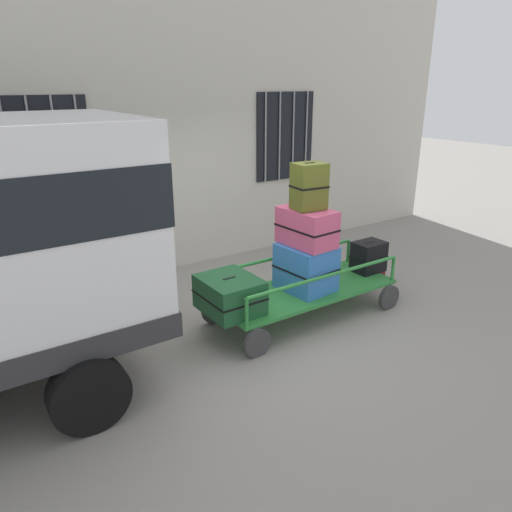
{
  "coord_description": "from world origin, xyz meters",
  "views": [
    {
      "loc": [
        -3.1,
        -4.53,
        2.91
      ],
      "look_at": [
        -0.14,
        -0.14,
        0.99
      ],
      "focal_mm": 33.82,
      "sensor_mm": 36.0,
      "label": 1
    }
  ],
  "objects_px": {
    "suitcase_left_bottom": "(230,294)",
    "suitcase_midleft_middle": "(307,227)",
    "suitcase_midleft_bottom": "(306,267)",
    "luggage_cart": "(305,293)",
    "suitcase_midleft_top": "(309,186)",
    "backpack": "(377,268)",
    "suitcase_center_bottom": "(369,257)"
  },
  "relations": [
    {
      "from": "suitcase_left_bottom",
      "to": "suitcase_midleft_middle",
      "type": "distance_m",
      "value": 1.29
    },
    {
      "from": "suitcase_midleft_bottom",
      "to": "luggage_cart",
      "type": "bearing_deg",
      "value": 90.0
    },
    {
      "from": "suitcase_midleft_middle",
      "to": "suitcase_midleft_top",
      "type": "bearing_deg",
      "value": -90.0
    },
    {
      "from": "luggage_cart",
      "to": "backpack",
      "type": "xyz_separation_m",
      "value": [
        1.66,
        0.28,
        -0.11
      ]
    },
    {
      "from": "suitcase_midleft_bottom",
      "to": "backpack",
      "type": "distance_m",
      "value": 1.75
    },
    {
      "from": "suitcase_midleft_bottom",
      "to": "suitcase_midleft_top",
      "type": "distance_m",
      "value": 1.04
    },
    {
      "from": "suitcase_midleft_top",
      "to": "suitcase_center_bottom",
      "type": "relative_size",
      "value": 1.26
    },
    {
      "from": "suitcase_center_bottom",
      "to": "backpack",
      "type": "relative_size",
      "value": 1.01
    },
    {
      "from": "suitcase_center_bottom",
      "to": "backpack",
      "type": "xyz_separation_m",
      "value": [
        0.53,
        0.3,
        -0.39
      ]
    },
    {
      "from": "luggage_cart",
      "to": "suitcase_midleft_bottom",
      "type": "height_order",
      "value": "suitcase_midleft_bottom"
    },
    {
      "from": "suitcase_midleft_bottom",
      "to": "suitcase_midleft_middle",
      "type": "xyz_separation_m",
      "value": [
        0.0,
        0.01,
        0.53
      ]
    },
    {
      "from": "suitcase_midleft_bottom",
      "to": "backpack",
      "type": "bearing_deg",
      "value": 9.94
    },
    {
      "from": "suitcase_midleft_bottom",
      "to": "suitcase_center_bottom",
      "type": "relative_size",
      "value": 1.6
    },
    {
      "from": "suitcase_left_bottom",
      "to": "backpack",
      "type": "bearing_deg",
      "value": 5.81
    },
    {
      "from": "suitcase_left_bottom",
      "to": "suitcase_midleft_bottom",
      "type": "relative_size",
      "value": 1.03
    },
    {
      "from": "suitcase_midleft_middle",
      "to": "suitcase_midleft_top",
      "type": "distance_m",
      "value": 0.51
    },
    {
      "from": "suitcase_center_bottom",
      "to": "backpack",
      "type": "bearing_deg",
      "value": 29.42
    },
    {
      "from": "luggage_cart",
      "to": "backpack",
      "type": "relative_size",
      "value": 5.66
    },
    {
      "from": "suitcase_midleft_middle",
      "to": "backpack",
      "type": "relative_size",
      "value": 1.71
    },
    {
      "from": "suitcase_left_bottom",
      "to": "suitcase_midleft_top",
      "type": "distance_m",
      "value": 1.6
    },
    {
      "from": "suitcase_midleft_top",
      "to": "suitcase_center_bottom",
      "type": "distance_m",
      "value": 1.6
    },
    {
      "from": "luggage_cart",
      "to": "backpack",
      "type": "height_order",
      "value": "backpack"
    },
    {
      "from": "luggage_cart",
      "to": "suitcase_left_bottom",
      "type": "distance_m",
      "value": 1.16
    },
    {
      "from": "suitcase_left_bottom",
      "to": "suitcase_midleft_top",
      "type": "height_order",
      "value": "suitcase_midleft_top"
    },
    {
      "from": "suitcase_midleft_middle",
      "to": "backpack",
      "type": "height_order",
      "value": "suitcase_midleft_middle"
    },
    {
      "from": "suitcase_center_bottom",
      "to": "suitcase_midleft_middle",
      "type": "bearing_deg",
      "value": 178.89
    },
    {
      "from": "suitcase_left_bottom",
      "to": "suitcase_center_bottom",
      "type": "bearing_deg",
      "value": -0.39
    },
    {
      "from": "suitcase_left_bottom",
      "to": "suitcase_midleft_bottom",
      "type": "bearing_deg",
      "value": -0.35
    },
    {
      "from": "luggage_cart",
      "to": "suitcase_left_bottom",
      "type": "height_order",
      "value": "suitcase_left_bottom"
    },
    {
      "from": "suitcase_midleft_top",
      "to": "suitcase_center_bottom",
      "type": "bearing_deg",
      "value": -0.38
    },
    {
      "from": "suitcase_midleft_middle",
      "to": "suitcase_center_bottom",
      "type": "bearing_deg",
      "value": -1.11
    },
    {
      "from": "luggage_cart",
      "to": "suitcase_midleft_middle",
      "type": "distance_m",
      "value": 0.89
    }
  ]
}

